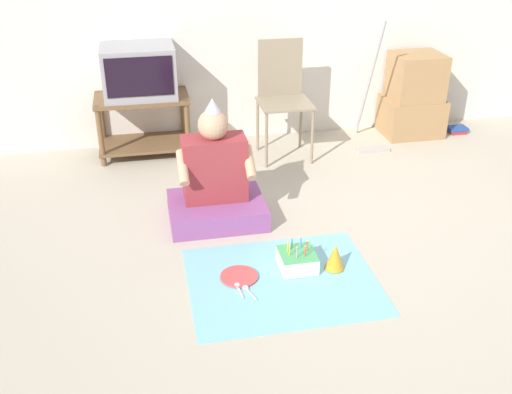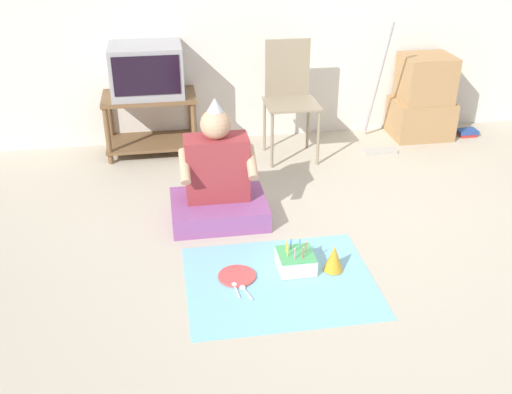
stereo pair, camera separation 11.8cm
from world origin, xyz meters
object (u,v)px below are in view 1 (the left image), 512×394
at_px(person_seated, 216,184).
at_px(birthday_cake, 297,260).
at_px(folding_chair, 283,91).
at_px(paper_plate, 239,277).
at_px(dust_mop, 371,112).
at_px(party_hat_blue, 335,257).
at_px(cardboard_box_stack, 414,97).
at_px(tv, 139,71).
at_px(book_pile, 457,130).

height_order(person_seated, birthday_cake, person_seated).
height_order(folding_chair, paper_plate, folding_chair).
bearing_deg(folding_chair, birthday_cake, -100.50).
relative_size(dust_mop, paper_plate, 5.01).
bearing_deg(birthday_cake, party_hat_blue, -12.04).
height_order(dust_mop, paper_plate, dust_mop).
height_order(folding_chair, cardboard_box_stack, folding_chair).
bearing_deg(paper_plate, tv, 103.23).
distance_m(birthday_cake, paper_plate, 0.35).
height_order(book_pile, paper_plate, book_pile).
bearing_deg(birthday_cake, folding_chair, 79.50).
bearing_deg(book_pile, party_hat_blue, -133.50).
distance_m(book_pile, party_hat_blue, 2.58).
distance_m(folding_chair, paper_plate, 1.91).
bearing_deg(tv, person_seated, -70.47).
height_order(book_pile, party_hat_blue, party_hat_blue).
height_order(party_hat_blue, paper_plate, party_hat_blue).
height_order(dust_mop, person_seated, dust_mop).
relative_size(tv, person_seated, 0.68).
bearing_deg(paper_plate, folding_chair, 68.88).
relative_size(person_seated, birthday_cake, 3.97).
xyz_separation_m(cardboard_box_stack, party_hat_blue, (-1.34, -1.93, -0.25)).
relative_size(cardboard_box_stack, party_hat_blue, 4.57).
distance_m(party_hat_blue, paper_plate, 0.57).
height_order(cardboard_box_stack, party_hat_blue, cardboard_box_stack).
relative_size(book_pile, party_hat_blue, 1.10).
bearing_deg(dust_mop, party_hat_blue, -116.67).
xyz_separation_m(folding_chair, birthday_cake, (-0.31, -1.69, -0.48)).
relative_size(dust_mop, book_pile, 6.27).
relative_size(cardboard_box_stack, person_seated, 0.87).
bearing_deg(cardboard_box_stack, tv, 179.63).
bearing_deg(party_hat_blue, person_seated, 128.60).
xyz_separation_m(folding_chair, dust_mop, (0.77, -0.01, -0.23)).
xyz_separation_m(person_seated, party_hat_blue, (0.59, -0.74, -0.17)).
height_order(tv, party_hat_blue, tv).
bearing_deg(person_seated, dust_mop, 33.84).
bearing_deg(person_seated, book_pile, 25.43).
distance_m(tv, paper_plate, 2.10).
bearing_deg(person_seated, paper_plate, -87.86).
height_order(tv, book_pile, tv).
xyz_separation_m(cardboard_box_stack, person_seated, (-1.93, -1.19, -0.09)).
bearing_deg(dust_mop, cardboard_box_stack, 23.76).
height_order(book_pile, person_seated, person_seated).
distance_m(birthday_cake, party_hat_blue, 0.22).
distance_m(folding_chair, cardboard_box_stack, 1.27).
distance_m(folding_chair, dust_mop, 0.80).
relative_size(tv, book_pile, 3.25).
relative_size(tv, party_hat_blue, 3.57).
distance_m(tv, person_seated, 1.35).
bearing_deg(birthday_cake, tv, 112.94).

